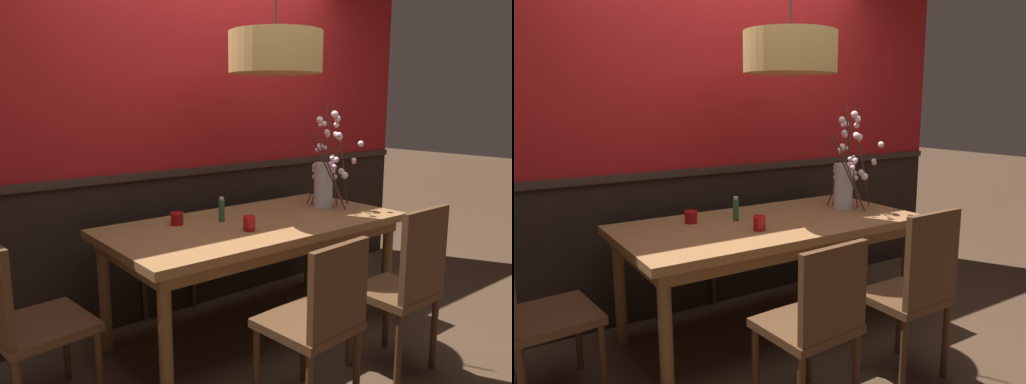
% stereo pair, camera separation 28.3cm
% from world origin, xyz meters
% --- Properties ---
extents(ground_plane, '(24.00, 24.00, 0.00)m').
position_xyz_m(ground_plane, '(0.00, 0.00, 0.00)').
color(ground_plane, '#422D1E').
extents(back_wall, '(4.34, 0.14, 2.91)m').
position_xyz_m(back_wall, '(0.00, 0.69, 1.45)').
color(back_wall, black).
rests_on(back_wall, ground).
extents(dining_table, '(1.93, 0.96, 0.77)m').
position_xyz_m(dining_table, '(0.00, 0.00, 0.68)').
color(dining_table, olive).
rests_on(dining_table, ground).
extents(chair_far_side_left, '(0.46, 0.42, 0.94)m').
position_xyz_m(chair_far_side_left, '(-0.31, 0.87, 0.53)').
color(chair_far_side_left, '#4C301C').
rests_on(chair_far_side_left, ground).
extents(chair_head_west_end, '(0.48, 0.49, 0.92)m').
position_xyz_m(chair_head_west_end, '(-1.42, -0.01, 0.51)').
color(chair_head_west_end, '#4C301C').
rests_on(chair_head_west_end, ground).
extents(chair_near_side_left, '(0.44, 0.44, 0.89)m').
position_xyz_m(chair_near_side_left, '(-0.32, -0.88, 0.51)').
color(chair_near_side_left, '#4C301C').
rests_on(chair_near_side_left, ground).
extents(chair_near_side_right, '(0.41, 0.39, 0.97)m').
position_xyz_m(chair_near_side_right, '(0.33, -0.91, 0.54)').
color(chair_near_side_right, '#4C301C').
rests_on(chair_near_side_right, ground).
extents(vase_with_blossoms, '(0.41, 0.42, 0.75)m').
position_xyz_m(vase_with_blossoms, '(0.66, 0.02, 0.98)').
color(vase_with_blossoms, silver).
rests_on(vase_with_blossoms, dining_table).
extents(candle_holder_nearer_center, '(0.08, 0.08, 0.08)m').
position_xyz_m(candle_holder_nearer_center, '(-0.45, 0.22, 0.81)').
color(candle_holder_nearer_center, '#9E0F14').
rests_on(candle_holder_nearer_center, dining_table).
extents(candle_holder_nearer_edge, '(0.08, 0.08, 0.09)m').
position_xyz_m(candle_holder_nearer_edge, '(-0.18, -0.17, 0.81)').
color(candle_holder_nearer_edge, '#9E0F14').
rests_on(candle_holder_nearer_edge, dining_table).
extents(condiment_bottle, '(0.04, 0.04, 0.16)m').
position_xyz_m(condiment_bottle, '(-0.18, 0.12, 0.84)').
color(condiment_bottle, '#2D5633').
rests_on(condiment_bottle, dining_table).
extents(pendant_lamp, '(0.58, 0.58, 1.22)m').
position_xyz_m(pendant_lamp, '(0.13, -0.03, 1.82)').
color(pendant_lamp, tan).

